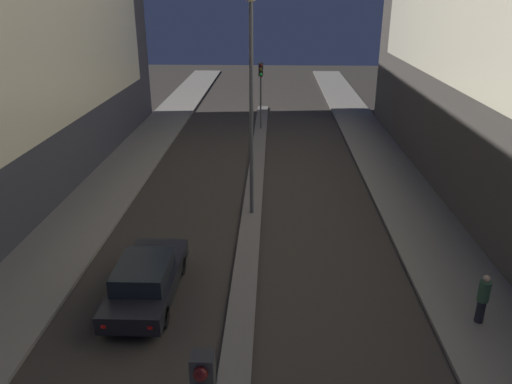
{
  "coord_description": "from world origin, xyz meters",
  "views": [
    {
      "loc": [
        0.91,
        -2.3,
        9.18
      ],
      "look_at": [
        0.32,
        14.21,
        2.53
      ],
      "focal_mm": 35.0,
      "sensor_mm": 36.0,
      "label": 1
    }
  ],
  "objects": [
    {
      "name": "median_strip",
      "position": [
        0.0,
        20.33,
        0.07
      ],
      "size": [
        0.85,
        38.65,
        0.14
      ],
      "color": "#66605B",
      "rests_on": "ground"
    },
    {
      "name": "traffic_light_mid",
      "position": [
        0.0,
        32.21,
        3.49
      ],
      "size": [
        0.32,
        0.42,
        4.56
      ],
      "color": "#4C4C51",
      "rests_on": "median_strip"
    },
    {
      "name": "street_lamp",
      "position": [
        0.0,
        17.71,
        6.47
      ],
      "size": [
        0.55,
        0.55,
        9.21
      ],
      "color": "#4C4C51",
      "rests_on": "median_strip"
    },
    {
      "name": "car_left_lane",
      "position": [
        -3.05,
        11.16,
        0.74
      ],
      "size": [
        1.85,
        4.8,
        1.45
      ],
      "color": "black",
      "rests_on": "ground"
    },
    {
      "name": "pedestrian_on_right_sidewalk",
      "position": [
        7.03,
        10.15,
        0.96
      ],
      "size": [
        0.33,
        0.33,
        1.57
      ],
      "color": "black",
      "rests_on": "sidewalk_right"
    }
  ]
}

